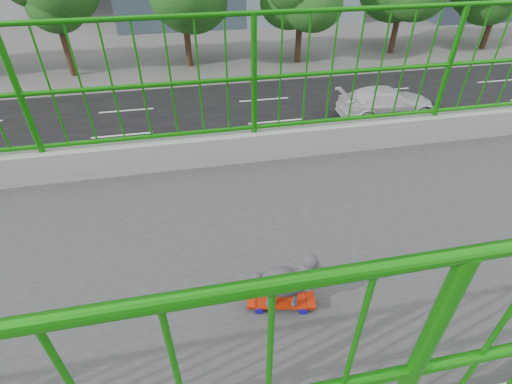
{
  "coord_description": "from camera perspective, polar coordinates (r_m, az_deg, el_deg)",
  "views": [
    {
      "loc": [
        1.93,
        3.36,
        9.07
      ],
      "look_at": [
        -0.62,
        3.86,
        7.13
      ],
      "focal_mm": 26.36,
      "sensor_mm": 36.0,
      "label": 1
    }
  ],
  "objects": [
    {
      "name": "poodle",
      "position": [
        2.38,
        4.59,
        -13.14
      ],
      "size": [
        0.24,
        0.44,
        0.37
      ],
      "rotation": [
        0.0,
        0.0,
        -0.21
      ],
      "color": "#2C2A2F",
      "rests_on": "skateboard"
    },
    {
      "name": "skateboard",
      "position": [
        2.55,
        3.8,
        -16.22
      ],
      "size": [
        0.22,
        0.46,
        0.06
      ],
      "rotation": [
        0.0,
        0.0,
        -0.21
      ],
      "color": "red",
      "rests_on": "footbridge"
    },
    {
      "name": "road",
      "position": [
        17.79,
        -20.45,
        3.56
      ],
      "size": [
        18.0,
        90.0,
        0.02
      ],
      "primitive_type": "cube",
      "color": "black",
      "rests_on": "ground"
    },
    {
      "name": "car_1",
      "position": [
        15.02,
        12.71,
        1.7
      ],
      "size": [
        1.42,
        4.06,
        1.34
      ],
      "primitive_type": "imported",
      "color": "#959599",
      "rests_on": "ground"
    },
    {
      "name": "car_6",
      "position": [
        16.13,
        21.09,
        2.71
      ],
      "size": [
        2.29,
        4.98,
        1.38
      ],
      "primitive_type": "imported",
      "color": "black",
      "rests_on": "ground"
    },
    {
      "name": "car_3",
      "position": [
        22.16,
        19.16,
        12.74
      ],
      "size": [
        2.18,
        5.36,
        1.55
      ],
      "primitive_type": "imported",
      "rotation": [
        0.0,
        0.0,
        3.14
      ],
      "color": "silver",
      "rests_on": "ground"
    }
  ]
}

